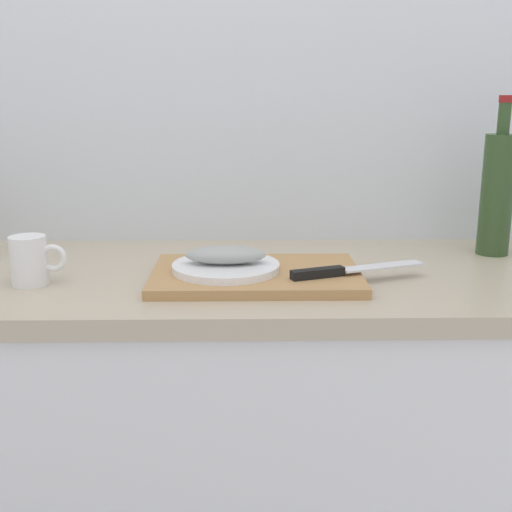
# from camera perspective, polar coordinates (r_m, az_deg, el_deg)

# --- Properties ---
(back_wall) EXTENTS (3.20, 0.05, 2.50)m
(back_wall) POSITION_cam_1_polar(r_m,az_deg,el_deg) (1.64, -4.23, 13.64)
(back_wall) COLOR silver
(back_wall) RESTS_ON ground_plane
(kitchen_counter) EXTENTS (2.00, 0.60, 0.90)m
(kitchen_counter) POSITION_cam_1_polar(r_m,az_deg,el_deg) (1.55, -4.35, -17.63)
(kitchen_counter) COLOR white
(kitchen_counter) RESTS_ON ground_plane
(cutting_board) EXTENTS (0.42, 0.28, 0.02)m
(cutting_board) POSITION_cam_1_polar(r_m,az_deg,el_deg) (1.30, -0.00, -1.71)
(cutting_board) COLOR tan
(cutting_board) RESTS_ON kitchen_counter
(white_plate) EXTENTS (0.22, 0.22, 0.01)m
(white_plate) POSITION_cam_1_polar(r_m,az_deg,el_deg) (1.29, -2.71, -1.00)
(white_plate) COLOR white
(white_plate) RESTS_ON cutting_board
(fish_fillet) EXTENTS (0.16, 0.07, 0.04)m
(fish_fillet) POSITION_cam_1_polar(r_m,az_deg,el_deg) (1.28, -2.73, 0.10)
(fish_fillet) COLOR #999E99
(fish_fillet) RESTS_ON white_plate
(chef_knife) EXTENTS (0.28, 0.13, 0.02)m
(chef_knife) POSITION_cam_1_polar(r_m,az_deg,el_deg) (1.27, 7.70, -1.30)
(chef_knife) COLOR silver
(chef_knife) RESTS_ON cutting_board
(wine_bottle) EXTENTS (0.07, 0.07, 0.37)m
(wine_bottle) POSITION_cam_1_polar(r_m,az_deg,el_deg) (1.58, 20.81, 5.40)
(wine_bottle) COLOR #2D4723
(wine_bottle) RESTS_ON kitchen_counter
(coffee_mug_0) EXTENTS (0.11, 0.07, 0.10)m
(coffee_mug_0) POSITION_cam_1_polar(r_m,az_deg,el_deg) (1.33, -19.56, -0.37)
(coffee_mug_0) COLOR white
(coffee_mug_0) RESTS_ON kitchen_counter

